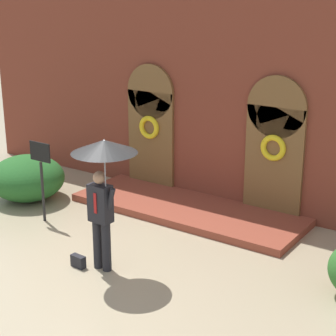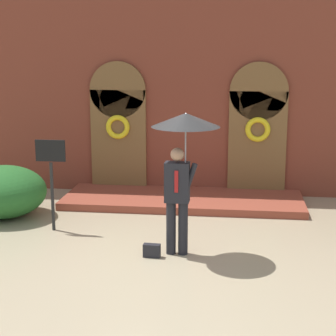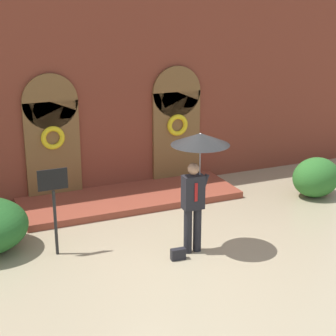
% 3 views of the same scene
% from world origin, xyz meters
% --- Properties ---
extents(ground_plane, '(80.00, 80.00, 0.00)m').
position_xyz_m(ground_plane, '(0.00, 0.00, 0.00)').
color(ground_plane, tan).
extents(building_facade, '(14.00, 2.30, 5.60)m').
position_xyz_m(building_facade, '(-0.00, 4.15, 2.68)').
color(building_facade, brown).
rests_on(building_facade, ground).
extents(person_with_umbrella, '(1.10, 1.10, 2.36)m').
position_xyz_m(person_with_umbrella, '(0.29, 0.02, 1.91)').
color(person_with_umbrella, black).
rests_on(person_with_umbrella, ground).
extents(handbag, '(0.29, 0.14, 0.22)m').
position_xyz_m(handbag, '(-0.20, -0.18, 0.11)').
color(handbag, black).
rests_on(handbag, ground).
extents(sign_post, '(0.56, 0.06, 1.72)m').
position_xyz_m(sign_post, '(-2.24, 0.96, 1.16)').
color(sign_post, black).
rests_on(sign_post, ground).
extents(shrub_right, '(1.20, 0.97, 0.98)m').
position_xyz_m(shrub_right, '(4.28, 1.56, 0.49)').
color(shrub_right, '#2D6B28').
rests_on(shrub_right, ground).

